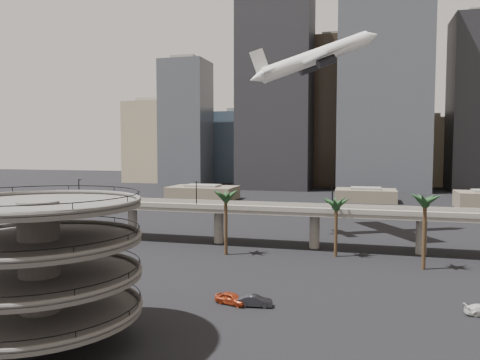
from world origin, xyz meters
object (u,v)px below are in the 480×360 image
(airborne_jet, at_px, (315,58))
(parking_ramp, at_px, (39,259))
(car_a, at_px, (231,298))
(overpass, at_px, (265,213))
(car_b, at_px, (255,301))

(airborne_jet, bearing_deg, parking_ramp, -134.65)
(parking_ramp, bearing_deg, car_a, 48.71)
(overpass, bearing_deg, car_a, -84.93)
(car_a, height_order, car_b, car_a)
(parking_ramp, height_order, car_b, parking_ramp)
(parking_ramp, xyz_separation_m, car_b, (20.00, 18.77, -9.04))
(overpass, distance_m, airborne_jet, 41.62)
(airborne_jet, distance_m, car_a, 71.78)
(overpass, bearing_deg, airborne_jet, 61.53)
(parking_ramp, height_order, car_a, parking_ramp)
(overpass, bearing_deg, parking_ramp, -102.43)
(airborne_jet, xyz_separation_m, car_a, (-5.46, -56.78, -43.57))
(overpass, height_order, car_b, overpass)
(parking_ramp, height_order, overpass, parking_ramp)
(overpass, bearing_deg, car_b, -80.13)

